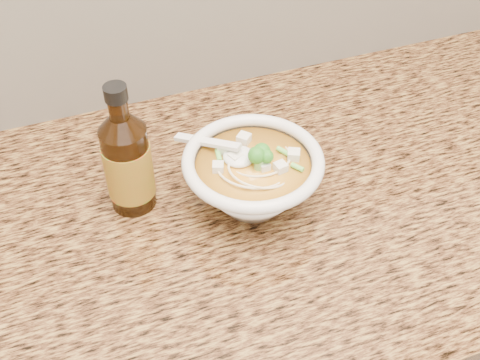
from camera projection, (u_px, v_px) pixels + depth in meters
name	position (u px, v px, depth m)	size (l,w,h in m)	color
cabinet	(249.00, 357.00, 1.25)	(4.00, 0.65, 0.86)	#321D0F
counter_slab	(252.00, 208.00, 0.94)	(4.00, 0.68, 0.04)	olive
soup_bowl	(253.00, 179.00, 0.88)	(0.21, 0.21, 0.11)	white
hot_sauce_bottle	(128.00, 163.00, 0.86)	(0.09, 0.09, 0.21)	black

